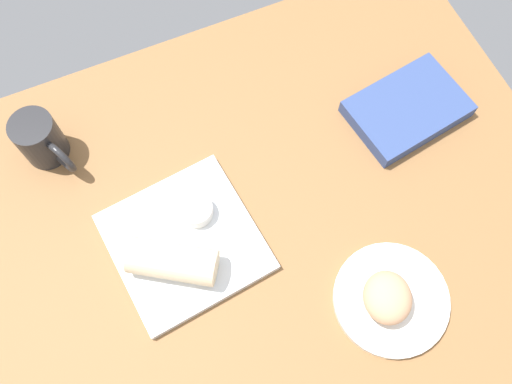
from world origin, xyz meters
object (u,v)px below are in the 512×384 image
round_plate (391,299)px  breakfast_wrap (172,259)px  square_plate (185,242)px  sauce_cup (196,210)px  book_stack (407,109)px  scone_pastry (387,298)px  coffee_mug (41,140)px

round_plate → breakfast_wrap: (30.62, -19.57, 3.92)cm
square_plate → sauce_cup: (-3.71, -3.87, 2.26)cm
square_plate → book_stack: book_stack is taller
scone_pastry → square_plate: scone_pastry is taller
round_plate → sauce_cup: bearing=-47.9°
round_plate → scone_pastry: (1.43, -0.14, 3.41)cm
scone_pastry → book_stack: size_ratio=0.38×
square_plate → scone_pastry: bearing=139.3°
square_plate → sauce_cup: bearing=-133.8°
scone_pastry → square_plate: bearing=-40.7°
book_stack → coffee_mug: bearing=-16.2°
square_plate → round_plate: bearing=140.7°
book_stack → coffee_mug: coffee_mug is taller
round_plate → breakfast_wrap: bearing=-32.6°
scone_pastry → breakfast_wrap: 35.07cm
scone_pastry → square_plate: 34.72cm
round_plate → sauce_cup: size_ratio=3.23×
round_plate → scone_pastry: bearing=-5.7°
round_plate → book_stack: book_stack is taller
sauce_cup → book_stack: sauce_cup is taller
round_plate → coffee_mug: (44.26, -48.89, 4.25)cm
scone_pastry → coffee_mug: bearing=-48.7°
square_plate → sauce_cup: 5.82cm
coffee_mug → book_stack: bearing=163.8°
sauce_cup → breakfast_wrap: size_ratio=0.41×
sauce_cup → round_plate: bearing=132.1°
sauce_cup → coffee_mug: 30.27cm
sauce_cup → breakfast_wrap: breakfast_wrap is taller
sauce_cup → coffee_mug: bearing=-47.7°
sauce_cup → coffee_mug: (20.33, -22.35, 1.89)cm
square_plate → coffee_mug: bearing=-57.6°
breakfast_wrap → book_stack: (-50.46, -10.69, -3.08)cm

